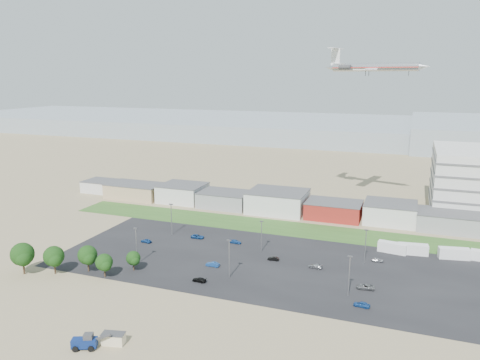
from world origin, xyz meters
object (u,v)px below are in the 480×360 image
at_px(tree_far_left, 23,257).
at_px(parked_car_12, 315,266).
at_px(parked_car_3, 199,280).
at_px(parked_car_7, 273,259).
at_px(parked_car_9, 198,237).
at_px(parked_car_6, 235,242).
at_px(parked_car_8, 378,260).
at_px(airliner, 375,67).
at_px(telehandler, 84,341).
at_px(parked_car_0, 365,287).
at_px(parked_car_2, 362,304).
at_px(parked_car_5, 146,241).
at_px(parked_car_4, 213,264).
at_px(box_trailer_a, 392,248).
at_px(portable_shed, 113,339).

relative_size(tree_far_left, parked_car_12, 2.51).
bearing_deg(parked_car_3, parked_car_12, 130.39).
height_order(parked_car_7, parked_car_9, parked_car_9).
bearing_deg(parked_car_6, parked_car_8, -88.35).
bearing_deg(airliner, telehandler, -94.56).
height_order(parked_car_0, parked_car_7, parked_car_0).
xyz_separation_m(parked_car_2, parked_car_12, (-14.51, 18.27, -0.07)).
bearing_deg(parked_car_5, parked_car_0, 88.29).
height_order(parked_car_3, parked_car_7, parked_car_3).
relative_size(parked_car_3, parked_car_4, 0.98).
bearing_deg(parked_car_8, parked_car_2, 173.29).
bearing_deg(parked_car_9, box_trailer_a, -83.05).
bearing_deg(parked_car_6, parked_car_12, -109.47).
bearing_deg(parked_car_4, portable_shed, -2.89).
distance_m(tree_far_left, parked_car_2, 87.99).
bearing_deg(box_trailer_a, parked_car_4, -139.66).
xyz_separation_m(parked_car_2, parked_car_8, (1.32, 28.98, -0.08)).
distance_m(airliner, parked_car_9, 92.06).
relative_size(telehandler, tree_far_left, 0.78).
bearing_deg(airliner, parked_car_5, -118.95).
distance_m(telehandler, tree_far_left, 44.88).
distance_m(parked_car_4, parked_car_6, 19.43).
relative_size(parked_car_4, parked_car_9, 0.90).
bearing_deg(parked_car_8, telehandler, 138.32).
xyz_separation_m(parked_car_2, parked_car_5, (-69.15, 19.63, -0.03)).
relative_size(portable_shed, airliner, 0.11).
height_order(box_trailer_a, parked_car_7, box_trailer_a).
distance_m(airliner, parked_car_12, 86.85).
height_order(portable_shed, box_trailer_a, box_trailer_a).
bearing_deg(tree_far_left, parked_car_4, 26.16).
xyz_separation_m(telehandler, parked_car_12, (34.27, 54.39, -1.03)).
height_order(portable_shed, telehandler, telehandler).
distance_m(parked_car_5, parked_car_7, 42.23).
xyz_separation_m(parked_car_8, parked_car_9, (-56.83, 0.03, 0.04)).
distance_m(parked_car_0, parked_car_6, 46.21).
relative_size(airliner, parked_car_6, 10.46).
xyz_separation_m(parked_car_4, parked_car_6, (-0.62, 19.42, -0.09)).
bearing_deg(parked_car_4, parked_car_0, 91.45).
relative_size(parked_car_2, parked_car_6, 0.98).
xyz_separation_m(parked_car_0, parked_car_6, (-42.06, 19.14, -0.07)).
distance_m(parked_car_8, parked_car_9, 56.83).
height_order(portable_shed, parked_car_7, portable_shed).
bearing_deg(parked_car_7, parked_car_5, -93.14).
relative_size(tree_far_left, parked_car_5, 2.75).
xyz_separation_m(parked_car_6, parked_car_12, (27.70, -10.67, 0.02)).
bearing_deg(parked_car_12, parked_car_4, -67.00).
relative_size(telehandler, parked_car_8, 2.33).
xyz_separation_m(telehandler, parked_car_6, (6.57, 65.06, -1.05)).
bearing_deg(parked_car_7, portable_shed, -21.66).
xyz_separation_m(parked_car_0, parked_car_7, (-26.77, 9.80, -0.08)).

